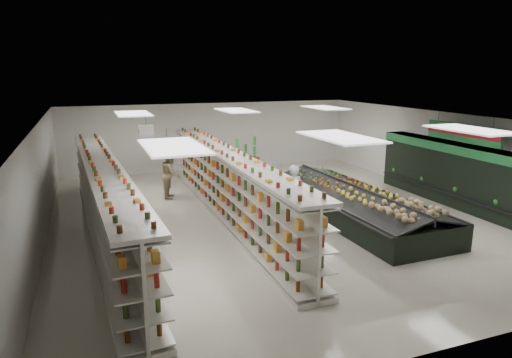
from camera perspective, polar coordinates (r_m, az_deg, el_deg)
name	(u,v)px	position (r m, az deg, el deg)	size (l,w,h in m)	color
floor	(274,215)	(15.30, 2.31, -4.53)	(16.00, 16.00, 0.00)	beige
ceiling	(275,119)	(14.64, 2.43, 7.48)	(14.00, 16.00, 0.02)	white
wall_back	(211,136)	(22.36, -5.64, 5.34)	(14.00, 0.02, 3.20)	white
wall_front	(461,262)	(8.43, 24.28, -9.44)	(14.00, 0.02, 3.20)	white
wall_left	(39,187)	(13.83, -25.45, -0.90)	(0.02, 16.00, 3.20)	white
wall_right	(445,155)	(18.71, 22.57, 2.80)	(0.02, 16.00, 3.20)	white
produce_wall_case	(465,173)	(17.40, 24.66, 0.67)	(0.93, 8.00, 2.20)	black
aisle_sign_near	(167,150)	(11.72, -11.05, 3.57)	(0.52, 0.06, 0.75)	white
aisle_sign_far	(146,131)	(15.64, -13.54, 5.85)	(0.52, 0.06, 0.75)	white
hortifruti_banner	(463,133)	(16.97, 24.43, 5.25)	(0.12, 3.20, 0.95)	#207A39
gondola_left	(106,205)	(13.59, -18.29, -3.13)	(1.58, 12.56, 2.17)	silver
gondola_center	(228,188)	(14.81, -3.48, -1.13)	(0.99, 12.53, 2.17)	silver
produce_island	(354,203)	(15.25, 12.12, -2.91)	(2.81, 7.42, 1.10)	black
soda_endcap	(242,160)	(20.24, -1.82, 2.35)	(1.56, 1.29, 1.72)	#AA131F
shopper_main	(293,193)	(14.46, 4.61, -1.80)	(0.67, 0.44, 1.85)	silver
shopper_background	(171,174)	(17.45, -10.60, 0.62)	(0.89, 0.55, 1.83)	#9C7A60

